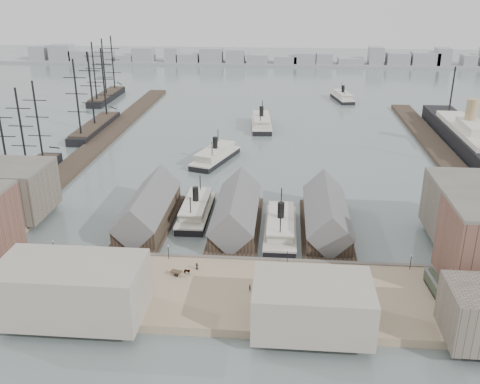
# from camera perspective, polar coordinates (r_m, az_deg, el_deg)

# --- Properties ---
(ground) EXTENTS (900.00, 900.00, 0.00)m
(ground) POSITION_cam_1_polar(r_m,az_deg,el_deg) (142.72, -1.04, -6.74)
(ground) COLOR #576464
(ground) RESTS_ON ground
(quay) EXTENTS (180.00, 30.00, 2.00)m
(quay) POSITION_cam_1_polar(r_m,az_deg,el_deg) (125.12, -2.00, -10.72)
(quay) COLOR gray
(quay) RESTS_ON ground
(seawall) EXTENTS (180.00, 1.20, 2.30)m
(seawall) POSITION_cam_1_polar(r_m,az_deg,el_deg) (137.65, -1.27, -7.35)
(seawall) COLOR #59544C
(seawall) RESTS_ON ground
(west_wharf) EXTENTS (10.00, 220.00, 1.60)m
(west_wharf) POSITION_cam_1_polar(r_m,az_deg,el_deg) (248.17, -14.47, 5.42)
(west_wharf) COLOR #2D231C
(west_wharf) RESTS_ON ground
(east_wharf) EXTENTS (10.00, 180.00, 1.60)m
(east_wharf) POSITION_cam_1_polar(r_m,az_deg,el_deg) (234.04, 20.78, 3.68)
(east_wharf) COLOR #2D231C
(east_wharf) RESTS_ON ground
(ferry_shed_west) EXTENTS (14.00, 42.00, 12.60)m
(ferry_shed_west) POSITION_cam_1_polar(r_m,az_deg,el_deg) (160.03, -9.73, -1.90)
(ferry_shed_west) COLOR #2D231C
(ferry_shed_west) RESTS_ON ground
(ferry_shed_center) EXTENTS (14.00, 42.00, 12.60)m
(ferry_shed_center) POSITION_cam_1_polar(r_m,az_deg,el_deg) (155.70, -0.41, -2.27)
(ferry_shed_center) COLOR #2D231C
(ferry_shed_center) RESTS_ON ground
(ferry_shed_east) EXTENTS (14.00, 42.00, 12.60)m
(ferry_shed_east) POSITION_cam_1_polar(r_m,az_deg,el_deg) (155.65, 9.17, -2.57)
(ferry_shed_east) COLOR #2D231C
(ferry_shed_east) RESTS_ON ground
(warehouse_west_back) EXTENTS (26.00, 20.00, 14.00)m
(warehouse_west_back) POSITION_cam_1_polar(r_m,az_deg,el_deg) (175.46, -23.79, 0.18)
(warehouse_west_back) COLOR #60564C
(warehouse_west_back) RESTS_ON west_land
(street_bldg_center) EXTENTS (24.00, 16.00, 10.00)m
(street_bldg_center) POSITION_cam_1_polar(r_m,az_deg,el_deg) (111.29, 7.71, -11.84)
(street_bldg_center) COLOR gray
(street_bldg_center) RESTS_ON quay
(street_bldg_west) EXTENTS (30.00, 16.00, 12.00)m
(street_bldg_west) POSITION_cam_1_polar(r_m,az_deg,el_deg) (118.72, -17.52, -9.84)
(street_bldg_west) COLOR gray
(street_bldg_west) RESTS_ON quay
(lamp_post_far_w) EXTENTS (0.44, 0.44, 3.92)m
(lamp_post_far_w) POSITION_cam_1_polar(r_m,az_deg,el_deg) (145.86, -19.30, -5.33)
(lamp_post_far_w) COLOR black
(lamp_post_far_w) RESTS_ON quay
(lamp_post_near_w) EXTENTS (0.44, 0.44, 3.92)m
(lamp_post_near_w) POSITION_cam_1_polar(r_m,az_deg,el_deg) (136.66, -7.66, -6.09)
(lamp_post_near_w) COLOR black
(lamp_post_near_w) RESTS_ON quay
(lamp_post_near_e) EXTENTS (0.44, 0.44, 3.92)m
(lamp_post_near_e) POSITION_cam_1_polar(r_m,az_deg,el_deg) (133.71, 5.08, -6.64)
(lamp_post_near_e) COLOR black
(lamp_post_near_e) RESTS_ON quay
(lamp_post_far_e) EXTENTS (0.44, 0.44, 3.92)m
(lamp_post_far_e) POSITION_cam_1_polar(r_m,az_deg,el_deg) (137.40, 17.78, -6.87)
(lamp_post_far_e) COLOR black
(lamp_post_far_e) RESTS_ON quay
(far_shore) EXTENTS (500.00, 40.00, 15.72)m
(far_shore) POSITION_cam_1_polar(r_m,az_deg,el_deg) (463.40, 3.06, 13.92)
(far_shore) COLOR gray
(far_shore) RESTS_ON ground
(ferry_docked_west) EXTENTS (8.53, 28.42, 10.15)m
(ferry_docked_west) POSITION_cam_1_polar(r_m,az_deg,el_deg) (164.43, -4.71, -1.84)
(ferry_docked_west) COLOR black
(ferry_docked_west) RESTS_ON ground
(ferry_docked_east) EXTENTS (8.92, 29.73, 10.62)m
(ferry_docked_east) POSITION_cam_1_polar(r_m,az_deg,el_deg) (152.69, 4.33, -3.73)
(ferry_docked_east) COLOR black
(ferry_docked_east) RESTS_ON ground
(ferry_open_near) EXTENTS (17.93, 31.12, 10.65)m
(ferry_open_near) POSITION_cam_1_polar(r_m,az_deg,el_deg) (213.46, -2.64, 3.92)
(ferry_open_near) COLOR black
(ferry_open_near) RESTS_ON ground
(ferry_open_mid) EXTENTS (11.91, 31.87, 11.14)m
(ferry_open_mid) POSITION_cam_1_polar(r_m,az_deg,el_deg) (263.08, 2.29, 7.44)
(ferry_open_mid) COLOR black
(ferry_open_mid) RESTS_ON ground
(ferry_open_far) EXTENTS (13.00, 27.58, 9.48)m
(ferry_open_far) POSITION_cam_1_polar(r_m,az_deg,el_deg) (329.06, 10.87, 9.96)
(ferry_open_far) COLOR black
(ferry_open_far) RESTS_ON ground
(sailing_ship_near) EXTENTS (8.13, 56.03, 33.44)m
(sailing_ship_near) POSITION_cam_1_polar(r_m,az_deg,el_deg) (203.54, -22.44, 1.30)
(sailing_ship_near) COLOR black
(sailing_ship_near) RESTS_ON ground
(sailing_ship_mid) EXTENTS (8.90, 51.43, 36.59)m
(sailing_ship_mid) POSITION_cam_1_polar(r_m,az_deg,el_deg) (264.94, -15.21, 6.79)
(sailing_ship_mid) COLOR black
(sailing_ship_mid) RESTS_ON ground
(sailing_ship_far) EXTENTS (8.66, 48.14, 35.62)m
(sailing_ship_far) POSITION_cam_1_polar(r_m,az_deg,el_deg) (334.71, -14.05, 9.96)
(sailing_ship_far) COLOR black
(sailing_ship_far) RESTS_ON ground
(ocean_steamer) EXTENTS (14.29, 104.42, 20.88)m
(ocean_steamer) POSITION_cam_1_polar(r_m,az_deg,el_deg) (251.20, 23.10, 5.42)
(ocean_steamer) COLOR black
(ocean_steamer) RESTS_ON ground
(tram) EXTENTS (3.19, 9.54, 3.34)m
(tram) POSITION_cam_1_polar(r_m,az_deg,el_deg) (131.09, 20.07, -9.17)
(tram) COLOR black
(tram) RESTS_ON quay
(horse_cart_left) EXTENTS (4.52, 3.93, 1.60)m
(horse_cart_left) POSITION_cam_1_polar(r_m,az_deg,el_deg) (136.53, -14.63, -7.60)
(horse_cart_left) COLOR black
(horse_cart_left) RESTS_ON quay
(horse_cart_center) EXTENTS (4.96, 2.32, 1.55)m
(horse_cart_center) POSITION_cam_1_polar(r_m,az_deg,el_deg) (130.35, -6.06, -8.46)
(horse_cart_center) COLOR black
(horse_cart_center) RESTS_ON quay
(horse_cart_right) EXTENTS (4.76, 3.56, 1.60)m
(horse_cart_right) POSITION_cam_1_polar(r_m,az_deg,el_deg) (119.88, 7.19, -11.48)
(horse_cart_right) COLOR black
(horse_cart_right) RESTS_ON quay
(pedestrian_0) EXTENTS (0.67, 0.56, 1.58)m
(pedestrian_0) POSITION_cam_1_polar(r_m,az_deg,el_deg) (143.02, -23.11, -7.34)
(pedestrian_0) COLOR black
(pedestrian_0) RESTS_ON quay
(pedestrian_1) EXTENTS (0.96, 1.07, 1.81)m
(pedestrian_1) POSITION_cam_1_polar(r_m,az_deg,el_deg) (134.07, -17.47, -8.47)
(pedestrian_1) COLOR black
(pedestrian_1) RESTS_ON quay
(pedestrian_2) EXTENTS (1.36, 1.15, 1.83)m
(pedestrian_2) POSITION_cam_1_polar(r_m,az_deg,el_deg) (137.01, -13.37, -7.31)
(pedestrian_2) COLOR black
(pedestrian_2) RESTS_ON quay
(pedestrian_3) EXTENTS (0.96, 1.11, 1.79)m
(pedestrian_3) POSITION_cam_1_polar(r_m,az_deg,el_deg) (124.20, -11.25, -10.42)
(pedestrian_3) COLOR black
(pedestrian_3) RESTS_ON quay
(pedestrian_4) EXTENTS (1.00, 0.88, 1.73)m
(pedestrian_4) POSITION_cam_1_polar(r_m,az_deg,el_deg) (132.21, -4.62, -7.90)
(pedestrian_4) COLOR black
(pedestrian_4) RESTS_ON quay
(pedestrian_5) EXTENTS (0.74, 0.77, 1.70)m
(pedestrian_5) POSITION_cam_1_polar(r_m,az_deg,el_deg) (123.49, 1.06, -10.18)
(pedestrian_5) COLOR black
(pedestrian_5) RESTS_ON quay
(pedestrian_6) EXTENTS (0.65, 0.83, 1.68)m
(pedestrian_6) POSITION_cam_1_polar(r_m,az_deg,el_deg) (129.28, 6.82, -8.75)
(pedestrian_6) COLOR black
(pedestrian_6) RESTS_ON quay
(pedestrian_7) EXTENTS (1.24, 1.32, 1.79)m
(pedestrian_7) POSITION_cam_1_polar(r_m,az_deg,el_deg) (123.45, 10.57, -10.58)
(pedestrian_7) COLOR black
(pedestrian_7) RESTS_ON quay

